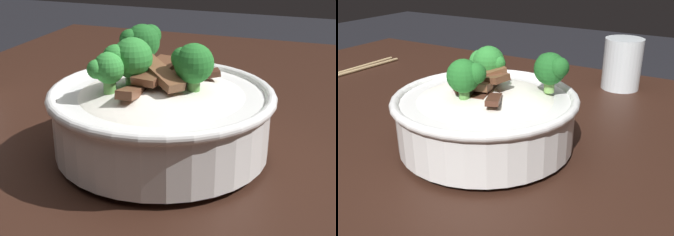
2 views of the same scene
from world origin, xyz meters
The scene contains 1 object.
rice_bowl centered at (0.04, 0.07, 0.81)m, with size 0.25×0.25×0.14m.
Camera 1 is at (-0.44, -0.11, 1.02)m, focal length 52.89 mm.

